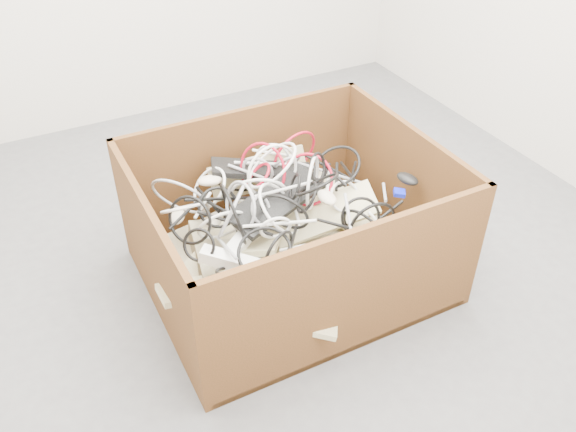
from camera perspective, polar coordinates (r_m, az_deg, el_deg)
name	(u,v)px	position (r m, az deg, el deg)	size (l,w,h in m)	color
ground	(285,240)	(2.73, -0.31, -2.29)	(3.00, 3.00, 0.00)	#4D4C4F
cardboard_box	(287,250)	(2.45, -0.09, -3.18)	(1.12, 0.93, 0.57)	#35260D
keyboard_pile	(288,226)	(2.36, 0.04, -0.95)	(1.06, 0.90, 0.31)	#C4BD8A
mice_scatter	(294,209)	(2.33, 0.54, 0.64)	(0.95, 0.69, 0.20)	beige
power_strip_left	(242,240)	(2.19, -4.35, -2.25)	(0.29, 0.05, 0.04)	white
power_strip_right	(244,264)	(2.12, -4.21, -4.58)	(0.31, 0.06, 0.04)	white
vga_plug	(399,193)	(2.44, 10.44, 2.17)	(0.04, 0.04, 0.02)	#0D18C7
cable_tangle	(269,198)	(2.28, -1.76, 1.68)	(0.90, 0.79, 0.42)	silver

